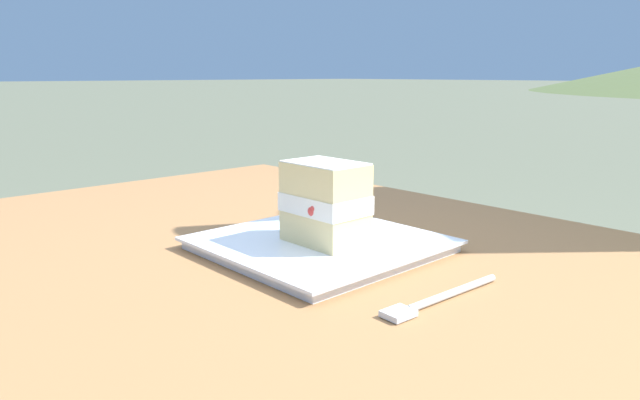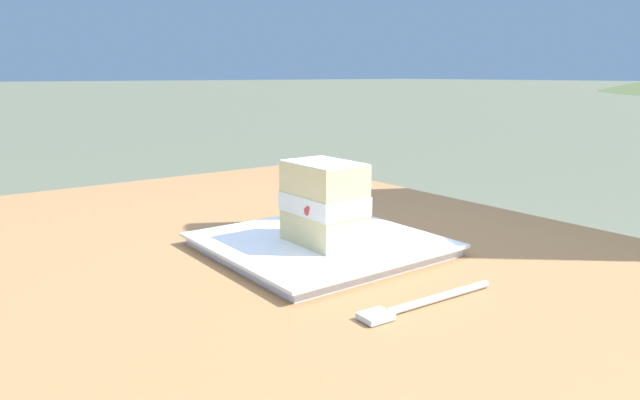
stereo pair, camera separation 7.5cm
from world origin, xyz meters
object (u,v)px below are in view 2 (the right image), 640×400
dessert_plate (320,244)px  dessert_fork (420,303)px  patio_table (389,368)px  cake_slice (324,203)px

dessert_plate → dessert_fork: bearing=171.0°
dessert_plate → patio_table: bearing=168.2°
cake_slice → dessert_fork: cake_slice is taller
patio_table → dessert_fork: size_ratio=9.62×
patio_table → dessert_fork: (-0.04, -0.00, 0.09)m
patio_table → dessert_fork: dessert_fork is taller
dessert_plate → dessert_fork: 0.22m
dessert_plate → dessert_fork: dessert_plate is taller
patio_table → dessert_fork: bearing=-176.4°
cake_slice → dessert_plate: bearing=-20.2°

